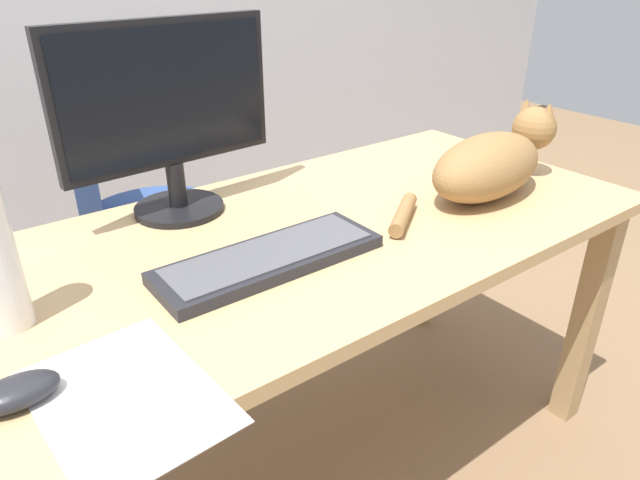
{
  "coord_description": "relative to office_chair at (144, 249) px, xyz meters",
  "views": [
    {
      "loc": [
        -0.69,
        -0.89,
        1.23
      ],
      "look_at": [
        -0.13,
        -0.15,
        0.76
      ],
      "focal_mm": 31.99,
      "sensor_mm": 36.0,
      "label": 1
    }
  ],
  "objects": [
    {
      "name": "ground_plane",
      "position": [
        0.17,
        -0.71,
        -0.39
      ],
      "size": [
        8.0,
        8.0,
        0.0
      ],
      "primitive_type": "plane",
      "color": "#846647"
    },
    {
      "name": "desk",
      "position": [
        0.17,
        -0.71,
        0.21
      ],
      "size": [
        1.46,
        0.72,
        0.7
      ],
      "color": "tan",
      "rests_on": "ground_plane"
    },
    {
      "name": "office_chair",
      "position": [
        0.0,
        0.0,
        0.0
      ],
      "size": [
        0.49,
        0.48,
        0.92
      ],
      "color": "black",
      "rests_on": "ground_plane"
    },
    {
      "name": "monitor",
      "position": [
        -0.05,
        -0.46,
        0.54
      ],
      "size": [
        0.48,
        0.2,
        0.42
      ],
      "color": "black",
      "rests_on": "desk"
    },
    {
      "name": "keyboard",
      "position": [
        -0.02,
        -0.79,
        0.32
      ],
      "size": [
        0.44,
        0.15,
        0.03
      ],
      "color": "#232328",
      "rests_on": "desk"
    },
    {
      "name": "cat",
      "position": [
        0.6,
        -0.81,
        0.39
      ],
      "size": [
        0.61,
        0.22,
        0.2
      ],
      "color": "olive",
      "rests_on": "desk"
    },
    {
      "name": "computer_mouse",
      "position": [
        -0.49,
        -0.91,
        0.33
      ],
      "size": [
        0.11,
        0.06,
        0.04
      ],
      "primitive_type": "ellipsoid",
      "color": "#232328",
      "rests_on": "desk"
    },
    {
      "name": "paper_sheet",
      "position": [
        -0.37,
        -0.98,
        0.31
      ],
      "size": [
        0.23,
        0.31,
        0.0
      ],
      "primitive_type": "cube",
      "rotation": [
        0.0,
        0.0,
        0.06
      ],
      "color": "white",
      "rests_on": "desk"
    }
  ]
}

